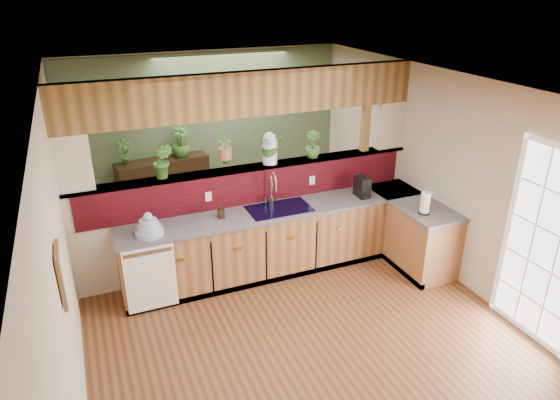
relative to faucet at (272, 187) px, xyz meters
name	(u,v)px	position (x,y,z in m)	size (l,w,h in m)	color
ground	(291,313)	(-0.22, -1.13, -1.15)	(4.60, 7.00, 0.01)	brown
ceiling	(294,92)	(-0.22, -1.13, 1.45)	(4.60, 7.00, 0.01)	brown
wall_back	(207,131)	(-0.22, 2.37, 0.15)	(4.60, 0.02, 2.60)	beige
wall_left	(62,255)	(-2.52, -1.13, 0.15)	(0.02, 7.00, 2.60)	beige
wall_right	(463,183)	(2.08, -1.13, 0.15)	(0.02, 7.00, 2.60)	beige
pass_through_partition	(253,180)	(-0.19, 0.22, 0.04)	(4.60, 0.21, 2.60)	beige
pass_through_ledge	(250,168)	(-0.22, 0.22, 0.22)	(4.60, 0.21, 0.04)	brown
header_beam	(248,94)	(-0.22, 0.22, 1.18)	(4.60, 0.15, 0.55)	brown
sage_backwall	(208,131)	(-0.22, 2.35, 0.15)	(4.55, 0.02, 2.55)	#4D6243
countertop	(322,235)	(0.62, -0.26, -0.70)	(4.14, 1.52, 0.90)	brown
dishwasher	(151,278)	(-1.70, -0.47, -0.69)	(0.58, 0.03, 0.82)	white
navy_sink	(279,214)	(0.03, -0.16, -0.32)	(0.82, 0.50, 0.18)	black
french_door	(544,249)	(2.05, -2.43, -0.10)	(0.06, 1.02, 2.16)	white
framed_print	(61,275)	(-2.49, -1.93, 0.40)	(0.04, 0.35, 0.45)	brown
faucet	(272,187)	(0.00, 0.00, 0.00)	(0.20, 0.20, 0.46)	#B7B7B2
dish_stack	(149,228)	(-1.63, -0.25, -0.16)	(0.33, 0.33, 0.28)	#9DA9CA
soap_dispenser	(221,211)	(-0.74, -0.13, -0.16)	(0.08, 0.08, 0.18)	#352413
coffee_maker	(362,188)	(1.22, -0.22, -0.12)	(0.15, 0.25, 0.27)	black
paper_towel	(425,203)	(1.66, -0.99, -0.11)	(0.14, 0.14, 0.31)	black
glass_jar	(270,148)	(0.06, 0.22, 0.46)	(0.19, 0.19, 0.42)	silver
ledge_plant_left	(163,161)	(-1.33, 0.22, 0.47)	(0.24, 0.20, 0.44)	#305E20
ledge_plant_right	(313,145)	(0.68, 0.22, 0.43)	(0.20, 0.20, 0.36)	#305E20
hanging_plant_a	(225,142)	(-0.55, 0.22, 0.61)	(0.19, 0.16, 0.51)	brown
hanging_plant_b	(270,132)	(0.07, 0.22, 0.67)	(0.34, 0.30, 0.51)	brown
shelving_console	(165,188)	(-1.05, 2.12, -0.65)	(1.46, 0.39, 0.97)	black
shelf_plant_a	(123,151)	(-1.61, 2.12, 0.04)	(0.21, 0.15, 0.41)	#305E20
shelf_plant_b	(181,142)	(-0.73, 2.12, 0.09)	(0.28, 0.28, 0.50)	#305E20
floor_plant	(252,200)	(0.19, 1.38, -0.77)	(0.68, 0.59, 0.76)	#305E20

